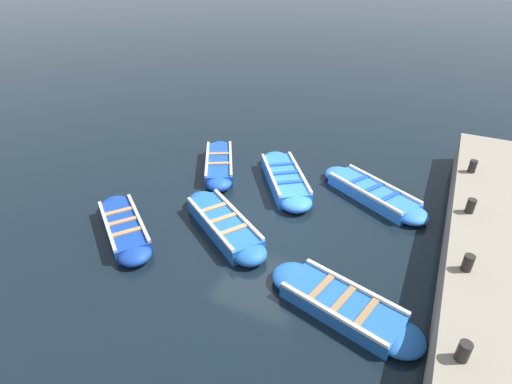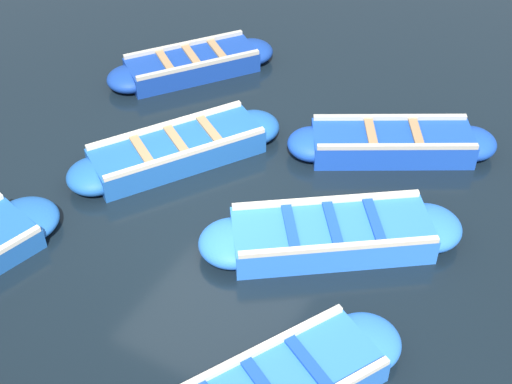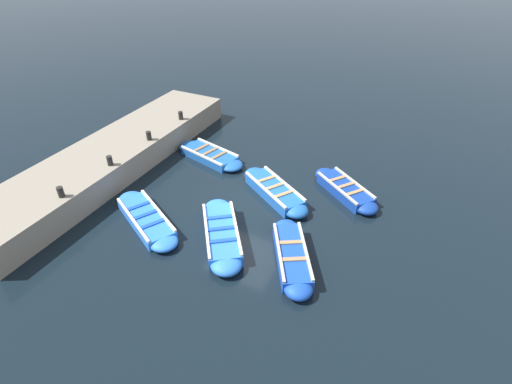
{
  "view_description": "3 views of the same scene",
  "coord_description": "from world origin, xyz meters",
  "px_view_note": "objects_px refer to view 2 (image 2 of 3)",
  "views": [
    {
      "loc": [
        -3.7,
        8.09,
        6.35
      ],
      "look_at": [
        0.48,
        -0.54,
        0.39
      ],
      "focal_mm": 28.0,
      "sensor_mm": 36.0,
      "label": 1
    },
    {
      "loc": [
        -6.31,
        -4.36,
        6.94
      ],
      "look_at": [
        0.14,
        -0.71,
        0.47
      ],
      "focal_mm": 50.0,
      "sensor_mm": 36.0,
      "label": 2
    },
    {
      "loc": [
        5.22,
        -9.88,
        8.27
      ],
      "look_at": [
        0.11,
        0.61,
        0.22
      ],
      "focal_mm": 28.0,
      "sensor_mm": 36.0,
      "label": 3
    }
  ],
  "objects_px": {
    "boat_drifting": "(177,150)",
    "boat_outer_left": "(192,65)",
    "boat_mid_row": "(392,143)",
    "boat_bow_out": "(332,235)"
  },
  "relations": [
    {
      "from": "boat_drifting",
      "to": "boat_bow_out",
      "type": "distance_m",
      "value": 2.91
    },
    {
      "from": "boat_drifting",
      "to": "boat_bow_out",
      "type": "height_order",
      "value": "boat_bow_out"
    },
    {
      "from": "boat_mid_row",
      "to": "boat_bow_out",
      "type": "relative_size",
      "value": 0.94
    },
    {
      "from": "boat_drifting",
      "to": "boat_bow_out",
      "type": "relative_size",
      "value": 0.98
    },
    {
      "from": "boat_outer_left",
      "to": "boat_bow_out",
      "type": "relative_size",
      "value": 0.87
    },
    {
      "from": "boat_mid_row",
      "to": "boat_outer_left",
      "type": "bearing_deg",
      "value": 83.54
    },
    {
      "from": "boat_drifting",
      "to": "boat_bow_out",
      "type": "bearing_deg",
      "value": -100.44
    },
    {
      "from": "boat_drifting",
      "to": "boat_outer_left",
      "type": "xyz_separation_m",
      "value": [
        2.25,
        1.21,
        -0.01
      ]
    },
    {
      "from": "boat_bow_out",
      "to": "boat_outer_left",
      "type": "bearing_deg",
      "value": 55.72
    },
    {
      "from": "boat_outer_left",
      "to": "boat_bow_out",
      "type": "distance_m",
      "value": 4.93
    }
  ]
}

